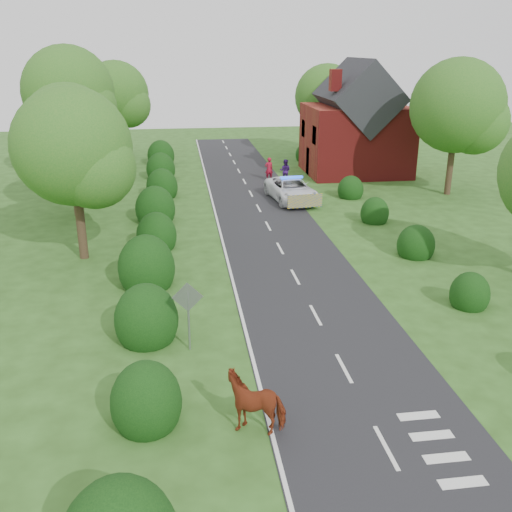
{
  "coord_description": "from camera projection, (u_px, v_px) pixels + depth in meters",
  "views": [
    {
      "loc": [
        -5.11,
        -15.81,
        9.99
      ],
      "look_at": [
        -1.89,
        7.57,
        1.3
      ],
      "focal_mm": 40.0,
      "sensor_mm": 36.0,
      "label": 1
    }
  ],
  "objects": [
    {
      "name": "hedgerow_left",
      "position": [
        154.0,
        243.0,
        28.58
      ],
      "size": [
        2.75,
        50.41,
        3.0
      ],
      "color": "black",
      "rests_on": "ground"
    },
    {
      "name": "tree_left_b",
      "position": [
        73.0,
        135.0,
        34.08
      ],
      "size": [
        5.74,
        5.6,
        8.07
      ],
      "color": "#332316",
      "rests_on": "ground"
    },
    {
      "name": "cow",
      "position": [
        256.0,
        404.0,
        15.76
      ],
      "size": [
        2.18,
        1.5,
        1.41
      ],
      "primitive_type": "imported",
      "rotation": [
        0.0,
        0.0,
        -1.82
      ],
      "color": "maroon",
      "rests_on": "ground"
    },
    {
      "name": "ground",
      "position": [
        344.0,
        369.0,
        18.8
      ],
      "size": [
        120.0,
        120.0,
        0.0
      ],
      "primitive_type": "plane",
      "color": "#2C4E1A"
    },
    {
      "name": "pedestrian_purple",
      "position": [
        285.0,
        171.0,
        44.41
      ],
      "size": [
        1.06,
        0.95,
        1.78
      ],
      "primitive_type": "imported",
      "rotation": [
        0.0,
        0.0,
        2.76
      ],
      "color": "#311357",
      "rests_on": "ground"
    },
    {
      "name": "road",
      "position": [
        271.0,
        231.0,
        32.74
      ],
      "size": [
        6.0,
        70.0,
        0.02
      ],
      "primitive_type": "cube",
      "color": "black",
      "rests_on": "ground"
    },
    {
      "name": "road_markings",
      "position": [
        248.0,
        244.0,
        30.61
      ],
      "size": [
        4.96,
        70.0,
        0.01
      ],
      "color": "white",
      "rests_on": "road"
    },
    {
      "name": "pedestrian_red",
      "position": [
        269.0,
        169.0,
        45.05
      ],
      "size": [
        0.73,
        0.55,
        1.8
      ],
      "primitive_type": "imported",
      "rotation": [
        0.0,
        0.0,
        3.33
      ],
      "color": "maroon",
      "rests_on": "ground"
    },
    {
      "name": "house",
      "position": [
        356.0,
        127.0,
        46.59
      ],
      "size": [
        8.0,
        7.4,
        9.17
      ],
      "color": "maroon",
      "rests_on": "ground"
    },
    {
      "name": "tree_right_b",
      "position": [
        462.0,
        110.0,
        38.88
      ],
      "size": [
        6.56,
        6.4,
        9.4
      ],
      "color": "#332316",
      "rests_on": "ground"
    },
    {
      "name": "tree_left_c",
      "position": [
        73.0,
        96.0,
        42.65
      ],
      "size": [
        6.97,
        6.8,
        10.22
      ],
      "color": "#332316",
      "rests_on": "ground"
    },
    {
      "name": "hedgerow_right",
      "position": [
        407.0,
        238.0,
        29.88
      ],
      "size": [
        2.1,
        45.78,
        2.1
      ],
      "color": "black",
      "rests_on": "ground"
    },
    {
      "name": "police_van",
      "position": [
        291.0,
        190.0,
        38.99
      ],
      "size": [
        3.23,
        5.9,
        1.7
      ],
      "rotation": [
        0.0,
        0.0,
        0.12
      ],
      "color": "white",
      "rests_on": "ground"
    },
    {
      "name": "tree_left_a",
      "position": [
        78.0,
        152.0,
        26.73
      ],
      "size": [
        5.74,
        5.6,
        8.38
      ],
      "color": "#332316",
      "rests_on": "ground"
    },
    {
      "name": "road_sign",
      "position": [
        188.0,
        306.0,
        19.45
      ],
      "size": [
        1.06,
        0.08,
        2.53
      ],
      "color": "gray",
      "rests_on": "ground"
    },
    {
      "name": "tree_left_d",
      "position": [
        119.0,
        97.0,
        52.58
      ],
      "size": [
        6.15,
        6.0,
        8.89
      ],
      "color": "#332316",
      "rests_on": "ground"
    },
    {
      "name": "tree_right_c",
      "position": [
        330.0,
        99.0,
        53.32
      ],
      "size": [
        6.15,
        6.0,
        8.58
      ],
      "color": "#332316",
      "rests_on": "ground"
    }
  ]
}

